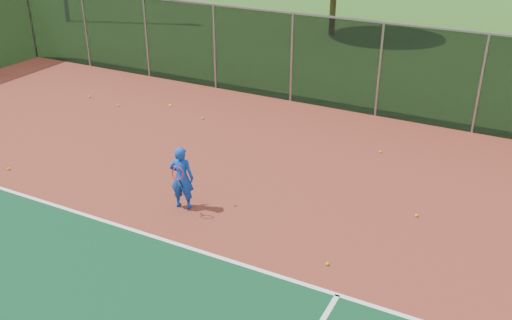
{
  "coord_description": "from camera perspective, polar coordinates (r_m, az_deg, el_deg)",
  "views": [
    {
      "loc": [
        4.47,
        -5.04,
        6.85
      ],
      "look_at": [
        -0.72,
        5.0,
        1.3
      ],
      "focal_mm": 40.0,
      "sensor_mm": 36.0,
      "label": 1
    }
  ],
  "objects": [
    {
      "name": "court_apron",
      "position": [
        10.79,
        -4.03,
        -13.28
      ],
      "size": [
        30.0,
        20.0,
        0.02
      ],
      "primitive_type": "cube",
      "color": "maroon",
      "rests_on": "ground"
    },
    {
      "name": "tennis_player",
      "position": [
        13.05,
        -7.44,
        -1.75
      ],
      "size": [
        0.63,
        0.66,
        2.47
      ],
      "color": "#133FB8",
      "rests_on": "court_apron"
    },
    {
      "name": "fence_back",
      "position": [
        18.39,
        12.25,
        8.85
      ],
      "size": [
        30.0,
        0.06,
        3.03
      ],
      "color": "black",
      "rests_on": "court_apron"
    },
    {
      "name": "practice_ball_2",
      "position": [
        18.27,
        -5.35,
        4.2
      ],
      "size": [
        0.07,
        0.07,
        0.07
      ],
      "primitive_type": "sphere",
      "color": "#BFC717",
      "rests_on": "court_apron"
    },
    {
      "name": "practice_ball_3",
      "position": [
        13.42,
        15.76,
        -5.36
      ],
      "size": [
        0.07,
        0.07,
        0.07
      ],
      "primitive_type": "sphere",
      "color": "#BFC717",
      "rests_on": "court_apron"
    },
    {
      "name": "practice_ball_7",
      "position": [
        16.31,
        -23.51,
        -0.8
      ],
      "size": [
        0.07,
        0.07,
        0.07
      ],
      "primitive_type": "sphere",
      "color": "#BFC717",
      "rests_on": "court_apron"
    },
    {
      "name": "practice_ball_6",
      "position": [
        19.82,
        -13.61,
        5.35
      ],
      "size": [
        0.07,
        0.07,
        0.07
      ],
      "primitive_type": "sphere",
      "color": "#BFC717",
      "rests_on": "court_apron"
    },
    {
      "name": "practice_ball_5",
      "position": [
        16.26,
        12.33,
        0.81
      ],
      "size": [
        0.07,
        0.07,
        0.07
      ],
      "primitive_type": "sphere",
      "color": "#BFC717",
      "rests_on": "court_apron"
    },
    {
      "name": "practice_ball_1",
      "position": [
        20.91,
        -16.31,
        6.11
      ],
      "size": [
        0.07,
        0.07,
        0.07
      ],
      "primitive_type": "sphere",
      "color": "#BFC717",
      "rests_on": "court_apron"
    },
    {
      "name": "practice_ball_8",
      "position": [
        11.51,
        7.15,
        -10.26
      ],
      "size": [
        0.07,
        0.07,
        0.07
      ],
      "primitive_type": "sphere",
      "color": "#BFC717",
      "rests_on": "court_apron"
    }
  ]
}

